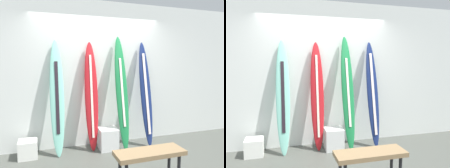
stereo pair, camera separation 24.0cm
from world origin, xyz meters
TOP-DOWN VIEW (x-y plane):
  - wall_back at (0.00, 1.30)m, footprint 7.20×0.20m
  - surfboard_seafoam at (-0.81, 0.96)m, footprint 0.24×0.43m
  - surfboard_crimson at (-0.19, 0.99)m, footprint 0.25×0.37m
  - surfboard_emerald at (0.38, 0.90)m, footprint 0.24×0.54m
  - surfboard_navy at (0.90, 0.93)m, footprint 0.23×0.50m
  - display_block_left at (0.09, 0.86)m, footprint 0.34×0.34m
  - display_block_center at (-1.31, 0.94)m, footprint 0.31×0.31m
  - bench at (0.28, -0.41)m, footprint 0.95×0.33m

SIDE VIEW (x-z plane):
  - display_block_center at x=-1.31m, z-range 0.00..0.30m
  - display_block_left at x=0.09m, z-range 0.00..0.39m
  - bench at x=0.28m, z-range 0.16..0.61m
  - surfboard_crimson at x=-0.19m, z-range -0.01..2.00m
  - surfboard_seafoam at x=-0.81m, z-range 0.00..2.03m
  - surfboard_navy at x=0.90m, z-range 0.00..2.04m
  - surfboard_emerald at x=0.38m, z-range 0.00..2.13m
  - wall_back at x=0.00m, z-range 0.00..2.80m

